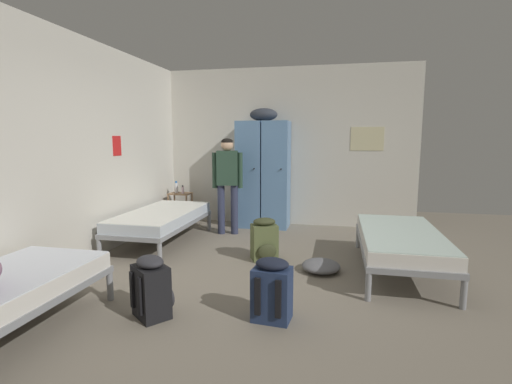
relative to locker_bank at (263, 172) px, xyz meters
name	(u,v)px	position (x,y,z in m)	size (l,w,h in m)	color
ground_plane	(250,281)	(0.37, -2.61, -0.97)	(9.23, 9.23, 0.00)	gray
room_backdrop	(186,149)	(-0.88, -1.33, 0.43)	(4.50, 5.83, 2.80)	beige
locker_bank	(263,172)	(0.00, 0.00, 0.00)	(0.90, 0.55, 2.07)	#5B84B2
shelf_unit	(180,205)	(-1.52, -0.12, -0.62)	(0.38, 0.30, 0.57)	#99704C
bed_left_rear	(161,218)	(-1.27, -1.39, -0.59)	(0.90, 1.90, 0.49)	gray
bed_right	(400,240)	(2.00, -1.93, -0.59)	(0.90, 1.90, 0.49)	gray
person_traveler	(227,177)	(-0.47, -0.64, -0.03)	(0.48, 0.26, 1.56)	#2D334C
water_bottle	(176,187)	(-1.60, -0.10, -0.30)	(0.07, 0.07, 0.22)	white
lotion_bottle	(183,190)	(-1.45, -0.16, -0.33)	(0.05, 0.05, 0.15)	beige
backpack_navy	(272,290)	(0.75, -3.41, -0.71)	(0.34, 0.36, 0.55)	navy
backpack_olive	(264,240)	(0.37, -1.85, -0.71)	(0.39, 0.40, 0.55)	#566038
backpack_black	(152,288)	(-0.29, -3.58, -0.71)	(0.41, 0.42, 0.55)	black
clothes_pile_grey	(321,266)	(1.11, -2.13, -0.90)	(0.45, 0.48, 0.13)	slate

